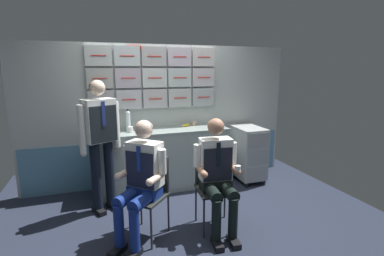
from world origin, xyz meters
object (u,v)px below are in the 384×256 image
(folding_chair_left, at_px, (150,186))
(paper_cup_blue, at_px, (218,125))
(crew_member_left, at_px, (141,176))
(crew_member_standing, at_px, (101,136))
(snack_banana, at_px, (186,125))
(folding_chair_right, at_px, (213,180))
(water_bottle_blue_cap, at_px, (110,125))
(crew_member_right, at_px, (218,171))
(service_trolley, at_px, (247,152))

(folding_chair_left, xyz_separation_m, paper_cup_blue, (1.27, 1.04, 0.41))
(crew_member_left, relative_size, crew_member_standing, 0.77)
(crew_member_left, xyz_separation_m, snack_banana, (0.94, 1.40, 0.22))
(folding_chair_right, distance_m, crew_member_standing, 1.47)
(folding_chair_right, relative_size, water_bottle_blue_cap, 3.19)
(crew_member_standing, xyz_separation_m, snack_banana, (1.29, 0.59, -0.06))
(folding_chair_right, bearing_deg, crew_member_left, -175.31)
(crew_member_left, distance_m, snack_banana, 1.69)
(folding_chair_left, relative_size, crew_member_standing, 0.52)
(water_bottle_blue_cap, bearing_deg, crew_member_right, -51.59)
(crew_member_left, bearing_deg, snack_banana, 56.16)
(crew_member_right, bearing_deg, water_bottle_blue_cap, 128.41)
(water_bottle_blue_cap, bearing_deg, crew_member_left, -79.68)
(paper_cup_blue, bearing_deg, snack_banana, 152.20)
(snack_banana, bearing_deg, crew_member_right, -94.60)
(service_trolley, bearing_deg, folding_chair_left, -150.13)
(crew_member_right, bearing_deg, crew_member_standing, 142.46)
(folding_chair_left, distance_m, folding_chair_right, 0.72)
(folding_chair_right, bearing_deg, crew_member_standing, 148.12)
(folding_chair_left, height_order, water_bottle_blue_cap, water_bottle_blue_cap)
(service_trolley, bearing_deg, water_bottle_blue_cap, 178.11)
(crew_member_right, height_order, paper_cup_blue, crew_member_right)
(water_bottle_blue_cap, relative_size, paper_cup_blue, 3.30)
(service_trolley, relative_size, paper_cup_blue, 10.73)
(crew_member_left, relative_size, folding_chair_right, 1.48)
(crew_member_standing, bearing_deg, crew_member_right, -37.54)
(service_trolley, height_order, crew_member_standing, crew_member_standing)
(crew_member_standing, bearing_deg, water_bottle_blue_cap, 71.61)
(crew_member_left, bearing_deg, paper_cup_blue, 40.20)
(folding_chair_left, relative_size, paper_cup_blue, 10.54)
(crew_member_left, xyz_separation_m, crew_member_standing, (-0.36, 0.81, 0.28))
(folding_chair_right, height_order, water_bottle_blue_cap, water_bottle_blue_cap)
(service_trolley, distance_m, water_bottle_blue_cap, 2.19)
(service_trolley, height_order, folding_chair_right, service_trolley)
(crew_member_standing, distance_m, paper_cup_blue, 1.77)
(service_trolley, distance_m, crew_member_right, 1.66)
(crew_member_right, height_order, water_bottle_blue_cap, crew_member_right)
(service_trolley, xyz_separation_m, folding_chair_right, (-1.06, -1.08, 0.07))
(crew_member_standing, distance_m, water_bottle_blue_cap, 0.43)
(folding_chair_right, bearing_deg, water_bottle_blue_cap, 132.57)
(crew_member_right, bearing_deg, snack_banana, 85.40)
(service_trolley, bearing_deg, folding_chair_right, -134.67)
(crew_member_standing, bearing_deg, snack_banana, 24.46)
(snack_banana, bearing_deg, paper_cup_blue, -27.80)
(crew_member_left, height_order, folding_chair_right, crew_member_left)
(paper_cup_blue, bearing_deg, crew_member_left, -139.80)
(crew_member_standing, relative_size, paper_cup_blue, 20.27)
(crew_member_left, height_order, crew_member_right, crew_member_left)
(crew_member_standing, height_order, water_bottle_blue_cap, crew_member_standing)
(crew_member_right, distance_m, water_bottle_blue_cap, 1.70)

